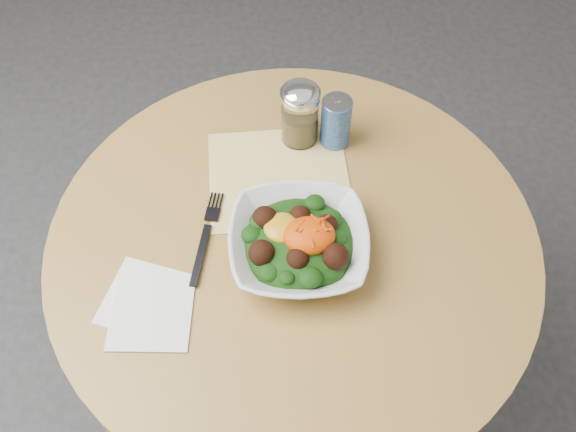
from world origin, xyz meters
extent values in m
plane|color=#2B2C2E|center=(0.00, 0.00, 0.00)|extent=(6.00, 6.00, 0.00)
cylinder|color=black|center=(0.00, 0.00, 0.01)|extent=(0.52, 0.52, 0.03)
cylinder|color=black|center=(0.00, 0.00, 0.35)|extent=(0.10, 0.10, 0.71)
cylinder|color=#B28540|center=(0.00, 0.00, 0.73)|extent=(0.90, 0.90, 0.04)
cube|color=#DA9C0B|center=(-0.02, 0.14, 0.75)|extent=(0.27, 0.25, 0.00)
cube|color=white|center=(-0.26, -0.11, 0.75)|extent=(0.18, 0.18, 0.00)
cube|color=white|center=(-0.25, -0.14, 0.75)|extent=(0.15, 0.15, 0.00)
imported|color=silver|center=(0.01, -0.04, 0.78)|extent=(0.26, 0.26, 0.06)
ellipsoid|color=black|center=(0.01, -0.04, 0.78)|extent=(0.20, 0.20, 0.07)
ellipsoid|color=#C58D13|center=(-0.02, -0.02, 0.81)|extent=(0.06, 0.06, 0.02)
ellipsoid|color=#DD4804|center=(0.02, -0.04, 0.81)|extent=(0.09, 0.08, 0.04)
cube|color=black|center=(-0.17, -0.03, 0.76)|extent=(0.04, 0.13, 0.00)
cube|color=black|center=(-0.14, 0.07, 0.76)|extent=(0.04, 0.07, 0.00)
cylinder|color=silver|center=(0.03, 0.24, 0.81)|extent=(0.07, 0.07, 0.11)
cylinder|color=#A3904C|center=(0.03, 0.24, 0.78)|extent=(0.06, 0.06, 0.06)
cylinder|color=silver|center=(0.03, 0.24, 0.87)|extent=(0.08, 0.08, 0.01)
ellipsoid|color=silver|center=(0.03, 0.24, 0.88)|extent=(0.07, 0.07, 0.03)
cylinder|color=navy|center=(0.10, 0.23, 0.81)|extent=(0.06, 0.06, 0.11)
cylinder|color=silver|center=(0.10, 0.23, 0.86)|extent=(0.06, 0.06, 0.00)
cube|color=silver|center=(0.10, 0.23, 0.86)|extent=(0.01, 0.02, 0.00)
camera|label=1|loc=(-0.06, -0.64, 1.73)|focal=40.00mm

